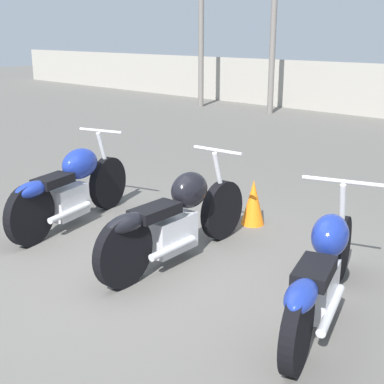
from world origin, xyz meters
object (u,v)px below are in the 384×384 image
Objects in this scene: traffic_cone_near at (253,202)px; motorcycle_slot_0 at (71,187)px; motorcycle_slot_1 at (176,219)px; motorcycle_slot_2 at (322,272)px.

motorcycle_slot_0 is at bearing -135.10° from traffic_cone_near.
motorcycle_slot_1 is at bearing -12.78° from motorcycle_slot_0.
traffic_cone_near is (1.47, 1.47, -0.19)m from motorcycle_slot_0.
traffic_cone_near is (-0.11, 1.34, -0.17)m from motorcycle_slot_1.
motorcycle_slot_0 is at bearing 163.12° from motorcycle_slot_2.
motorcycle_slot_2 is (1.59, 0.01, -0.04)m from motorcycle_slot_1.
motorcycle_slot_0 is 0.94× the size of motorcycle_slot_1.
motorcycle_slot_0 is at bearing 178.88° from motorcycle_slot_1.
motorcycle_slot_1 is 1.59m from motorcycle_slot_2.
motorcycle_slot_1 is 1.03× the size of motorcycle_slot_2.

